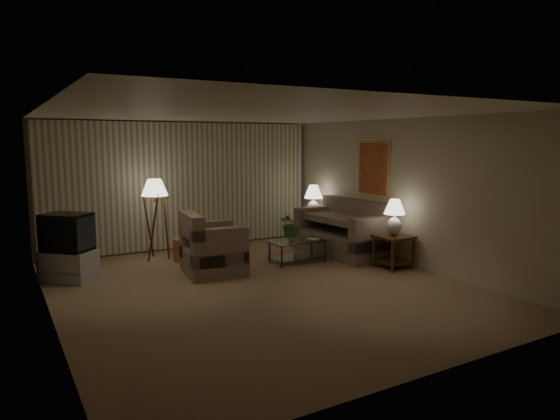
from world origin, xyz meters
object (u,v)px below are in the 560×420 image
at_px(side_table_near, 393,245).
at_px(crt_tv, 67,232).
at_px(table_lamp_near, 394,214).
at_px(vase, 291,237).
at_px(sofa, 341,233).
at_px(tv_cabinet, 69,266).
at_px(ottoman, 190,249).
at_px(floor_lamp, 156,218).
at_px(side_table_far, 313,225).
at_px(table_lamp_far, 313,198).
at_px(coffee_table, 298,248).
at_px(armchair, 213,249).

bearing_deg(side_table_near, crt_tv, 158.26).
bearing_deg(table_lamp_near, crt_tv, 158.26).
distance_m(table_lamp_near, vase, 1.95).
distance_m(sofa, tv_cabinet, 5.11).
xyz_separation_m(table_lamp_near, ottoman, (-2.97, 2.45, -0.77)).
bearing_deg(sofa, table_lamp_near, 3.41).
bearing_deg(vase, floor_lamp, 143.22).
relative_size(side_table_far, ottoman, 0.92).
relative_size(side_table_far, crt_tv, 0.68).
height_order(table_lamp_far, ottoman, table_lamp_far).
xyz_separation_m(coffee_table, ottoman, (-1.71, 1.20, -0.06)).
xyz_separation_m(side_table_far, crt_tv, (-5.20, -0.53, 0.40)).
bearing_deg(tv_cabinet, side_table_far, 51.00).
height_order(side_table_near, floor_lamp, floor_lamp).
bearing_deg(floor_lamp, tv_cabinet, -156.05).
xyz_separation_m(coffee_table, tv_cabinet, (-3.94, 0.82, -0.03)).
bearing_deg(ottoman, armchair, -89.61).
relative_size(side_table_near, floor_lamp, 0.38).
height_order(floor_lamp, ottoman, floor_lamp).
relative_size(sofa, crt_tv, 2.35).
distance_m(crt_tv, floor_lamp, 1.84).
bearing_deg(table_lamp_far, floor_lamp, 176.38).
height_order(side_table_far, tv_cabinet, side_table_far).
bearing_deg(floor_lamp, table_lamp_near, -38.76).
xyz_separation_m(crt_tv, floor_lamp, (1.68, 0.75, 0.01)).
bearing_deg(vase, table_lamp_near, -41.52).
bearing_deg(crt_tv, side_table_near, 23.48).
bearing_deg(side_table_near, sofa, 96.34).
distance_m(armchair, vase, 1.55).
bearing_deg(side_table_far, side_table_near, -90.00).
xyz_separation_m(sofa, table_lamp_near, (0.15, -1.35, 0.55)).
relative_size(sofa, tv_cabinet, 2.17).
bearing_deg(tv_cabinet, coffee_table, 33.41).
xyz_separation_m(coffee_table, floor_lamp, (-2.25, 1.57, 0.54)).
xyz_separation_m(table_lamp_near, table_lamp_far, (0.00, 2.60, 0.03)).
bearing_deg(side_table_near, tv_cabinet, 158.26).
bearing_deg(side_table_near, armchair, 156.58).
distance_m(armchair, ottoman, 1.18).
xyz_separation_m(side_table_near, table_lamp_far, (-0.00, 2.60, 0.60)).
relative_size(armchair, table_lamp_far, 1.72).
bearing_deg(armchair, coffee_table, -84.66).
height_order(side_table_far, coffee_table, side_table_far).
bearing_deg(side_table_near, side_table_far, 90.00).
distance_m(side_table_far, coffee_table, 1.85).
relative_size(side_table_far, tv_cabinet, 0.63).
relative_size(side_table_near, crt_tv, 0.68).
relative_size(sofa, coffee_table, 1.88).
relative_size(armchair, vase, 8.01).
bearing_deg(crt_tv, ottoman, 54.70).
xyz_separation_m(armchair, floor_lamp, (-0.55, 1.54, 0.39)).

